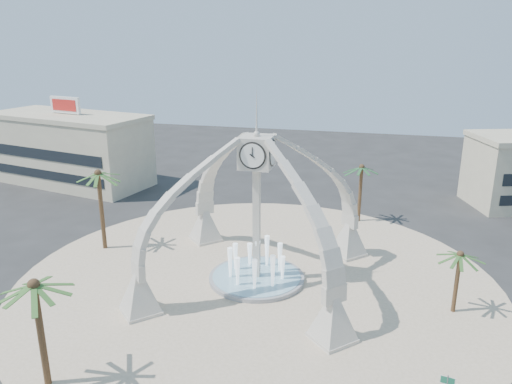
% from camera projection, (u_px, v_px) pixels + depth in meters
% --- Properties ---
extents(ground, '(140.00, 140.00, 0.00)m').
position_uv_depth(ground, '(257.00, 280.00, 41.97)').
color(ground, '#282828').
rests_on(ground, ground).
extents(plaza, '(40.00, 40.00, 0.06)m').
position_uv_depth(plaza, '(257.00, 280.00, 41.96)').
color(plaza, beige).
rests_on(plaza, ground).
extents(clock_tower, '(17.94, 17.94, 16.30)m').
position_uv_depth(clock_tower, '(257.00, 207.00, 40.02)').
color(clock_tower, beige).
rests_on(clock_tower, ground).
extents(fountain, '(8.00, 8.00, 3.62)m').
position_uv_depth(fountain, '(257.00, 277.00, 41.88)').
color(fountain, '#9A9A9D').
rests_on(fountain, ground).
extents(building_nw, '(23.75, 13.73, 11.90)m').
position_uv_depth(building_nw, '(70.00, 149.00, 68.39)').
color(building_nw, beige).
rests_on(building_nw, ground).
extents(palm_east, '(3.43, 3.43, 5.31)m').
position_uv_depth(palm_east, '(460.00, 255.00, 35.79)').
color(palm_east, brown).
rests_on(palm_east, ground).
extents(palm_west, '(5.64, 5.64, 8.35)m').
position_uv_depth(palm_west, '(98.00, 175.00, 46.03)').
color(palm_west, brown).
rests_on(palm_west, ground).
extents(palm_north, '(5.06, 5.06, 6.92)m').
position_uv_depth(palm_north, '(362.00, 168.00, 53.49)').
color(palm_north, brown).
rests_on(palm_north, ground).
extents(palm_south, '(5.65, 5.65, 7.37)m').
position_uv_depth(palm_south, '(34.00, 286.00, 27.52)').
color(palm_south, brown).
rests_on(palm_south, ground).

